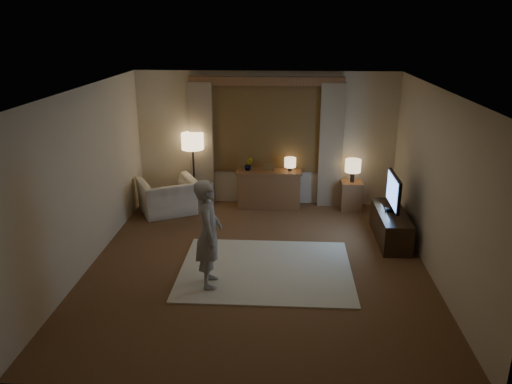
# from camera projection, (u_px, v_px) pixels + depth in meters

# --- Properties ---
(room) EXTENTS (5.04, 5.54, 2.64)m
(room) POSITION_uv_depth(u_px,v_px,m) (260.00, 170.00, 7.54)
(room) COLOR brown
(room) RESTS_ON ground
(rug) EXTENTS (2.50, 2.00, 0.02)m
(rug) POSITION_uv_depth(u_px,v_px,m) (266.00, 269.00, 7.33)
(rug) COLOR beige
(rug) RESTS_ON floor
(sideboard) EXTENTS (1.20, 0.40, 0.70)m
(sideboard) POSITION_uv_depth(u_px,v_px,m) (269.00, 190.00, 9.74)
(sideboard) COLOR brown
(sideboard) RESTS_ON floor
(picture_frame) EXTENTS (0.16, 0.02, 0.20)m
(picture_frame) POSITION_uv_depth(u_px,v_px,m) (269.00, 168.00, 9.59)
(picture_frame) COLOR brown
(picture_frame) RESTS_ON sideboard
(plant) EXTENTS (0.17, 0.13, 0.30)m
(plant) POSITION_uv_depth(u_px,v_px,m) (249.00, 165.00, 9.60)
(plant) COLOR #999999
(plant) RESTS_ON sideboard
(table_lamp_sideboard) EXTENTS (0.22, 0.22, 0.30)m
(table_lamp_sideboard) POSITION_uv_depth(u_px,v_px,m) (290.00, 163.00, 9.54)
(table_lamp_sideboard) COLOR black
(table_lamp_sideboard) RESTS_ON sideboard
(floor_lamp) EXTENTS (0.42, 0.42, 1.45)m
(floor_lamp) POSITION_uv_depth(u_px,v_px,m) (193.00, 145.00, 9.54)
(floor_lamp) COLOR black
(floor_lamp) RESTS_ON floor
(armchair) EXTENTS (1.32, 1.27, 0.66)m
(armchair) POSITION_uv_depth(u_px,v_px,m) (168.00, 197.00, 9.42)
(armchair) COLOR beige
(armchair) RESTS_ON floor
(side_table) EXTENTS (0.40, 0.40, 0.56)m
(side_table) POSITION_uv_depth(u_px,v_px,m) (351.00, 196.00, 9.62)
(side_table) COLOR brown
(side_table) RESTS_ON floor
(table_lamp_side) EXTENTS (0.30, 0.30, 0.44)m
(table_lamp_side) POSITION_uv_depth(u_px,v_px,m) (353.00, 166.00, 9.43)
(table_lamp_side) COLOR black
(table_lamp_side) RESTS_ON side_table
(tv_stand) EXTENTS (0.45, 1.40, 0.50)m
(tv_stand) POSITION_uv_depth(u_px,v_px,m) (390.00, 226.00, 8.28)
(tv_stand) COLOR black
(tv_stand) RESTS_ON floor
(tv) EXTENTS (0.21, 0.87, 0.63)m
(tv) POSITION_uv_depth(u_px,v_px,m) (394.00, 192.00, 8.09)
(tv) COLOR black
(tv) RESTS_ON tv_stand
(person) EXTENTS (0.43, 0.59, 1.51)m
(person) POSITION_uv_depth(u_px,v_px,m) (209.00, 234.00, 6.67)
(person) COLOR #9C9790
(person) RESTS_ON rug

